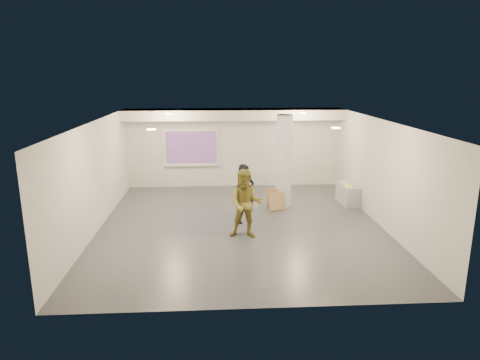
{
  "coord_description": "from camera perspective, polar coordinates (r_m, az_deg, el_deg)",
  "views": [
    {
      "loc": [
        -0.72,
        -11.61,
        4.25
      ],
      "look_at": [
        0.0,
        0.4,
        1.25
      ],
      "focal_mm": 32.0,
      "sensor_mm": 36.0,
      "label": 1
    }
  ],
  "objects": [
    {
      "name": "woman",
      "position": [
        12.39,
        0.64,
        -1.84
      ],
      "size": [
        0.76,
        0.68,
        1.74
      ],
      "primitive_type": "imported",
      "rotation": [
        0.0,
        0.0,
        0.53
      ],
      "color": "black",
      "rests_on": "floor"
    },
    {
      "name": "postit_pad",
      "position": [
        14.51,
        14.56,
        -0.75
      ],
      "size": [
        0.22,
        0.28,
        0.03
      ],
      "primitive_type": "cube",
      "rotation": [
        0.0,
        0.0,
        -0.11
      ],
      "color": "yellow",
      "rests_on": "credenza"
    },
    {
      "name": "soffit_band",
      "position": [
        15.64,
        -0.79,
        8.75
      ],
      "size": [
        8.0,
        1.1,
        0.36
      ],
      "primitive_type": "cube",
      "color": "silver",
      "rests_on": "ceiling"
    },
    {
      "name": "column",
      "position": [
        13.87,
        5.85,
        2.49
      ],
      "size": [
        0.52,
        0.52,
        3.0
      ],
      "primitive_type": "cylinder",
      "color": "silver",
      "rests_on": "floor"
    },
    {
      "name": "downlight_nw",
      "position": [
        14.25,
        -9.49,
        8.7
      ],
      "size": [
        0.22,
        0.22,
        0.02
      ],
      "primitive_type": "cylinder",
      "color": "#EDBA7D",
      "rests_on": "ceiling"
    },
    {
      "name": "papers_stack",
      "position": [
        14.47,
        14.33,
        -0.79
      ],
      "size": [
        0.34,
        0.38,
        0.02
      ],
      "primitive_type": "cube",
      "rotation": [
        0.0,
        0.0,
        -0.34
      ],
      "color": "white",
      "rests_on": "credenza"
    },
    {
      "name": "downlight_sw",
      "position": [
        10.3,
        -11.74,
        6.62
      ],
      "size": [
        0.22,
        0.22,
        0.02
      ],
      "primitive_type": "cylinder",
      "color": "#EDBA7D",
      "rests_on": "ceiling"
    },
    {
      "name": "wall_front",
      "position": [
        7.66,
        2.22,
        -7.05
      ],
      "size": [
        8.0,
        0.01,
        3.0
      ],
      "primitive_type": "cube",
      "color": "silver",
      "rests_on": "floor"
    },
    {
      "name": "credenza",
      "position": [
        14.78,
        14.19,
        -1.83
      ],
      "size": [
        0.54,
        1.15,
        0.66
      ],
      "primitive_type": "cube",
      "rotation": [
        0.0,
        0.0,
        0.07
      ],
      "color": "#999B9E",
      "rests_on": "floor"
    },
    {
      "name": "cardboard_back",
      "position": [
        13.97,
        4.87,
        -2.36
      ],
      "size": [
        0.6,
        0.15,
        0.65
      ],
      "primitive_type": "cube",
      "rotation": [
        -0.08,
        0.0,
        -0.08
      ],
      "color": "#9F7C48",
      "rests_on": "floor"
    },
    {
      "name": "downlight_se",
      "position": [
        10.6,
        12.68,
        6.78
      ],
      "size": [
        0.22,
        0.22,
        0.02
      ],
      "primitive_type": "cylinder",
      "color": "#EDBA7D",
      "rests_on": "ceiling"
    },
    {
      "name": "ceiling",
      "position": [
        11.7,
        0.12,
        7.87
      ],
      "size": [
        8.0,
        9.0,
        0.01
      ],
      "primitive_type": "cube",
      "color": "silver",
      "rests_on": "floor"
    },
    {
      "name": "wall_back",
      "position": [
        16.36,
        -0.87,
        4.32
      ],
      "size": [
        8.0,
        0.01,
        3.0
      ],
      "primitive_type": "cube",
      "color": "silver",
      "rests_on": "floor"
    },
    {
      "name": "wall_right",
      "position": [
        12.83,
        18.24,
        0.91
      ],
      "size": [
        0.01,
        9.0,
        3.0
      ],
      "primitive_type": "cube",
      "color": "silver",
      "rests_on": "floor"
    },
    {
      "name": "floor",
      "position": [
        12.39,
        0.11,
        -6.07
      ],
      "size": [
        8.0,
        9.0,
        0.01
      ],
      "primitive_type": "cube",
      "color": "#35373C",
      "rests_on": "ground"
    },
    {
      "name": "wall_left",
      "position": [
        12.37,
        -18.71,
        0.41
      ],
      "size": [
        0.01,
        9.0,
        3.0
      ],
      "primitive_type": "cube",
      "color": "silver",
      "rests_on": "floor"
    },
    {
      "name": "man",
      "position": [
        11.23,
        0.79,
        -3.2
      ],
      "size": [
        0.99,
        0.83,
        1.86
      ],
      "primitive_type": "imported",
      "rotation": [
        0.0,
        0.0,
        -0.15
      ],
      "color": "olive",
      "rests_on": "floor"
    },
    {
      "name": "projection_screen",
      "position": [
        16.32,
        -6.5,
        4.3
      ],
      "size": [
        2.1,
        0.13,
        1.42
      ],
      "color": "silver",
      "rests_on": "wall_back"
    },
    {
      "name": "downlight_ne",
      "position": [
        14.47,
        8.32,
        8.82
      ],
      "size": [
        0.22,
        0.22,
        0.02
      ],
      "primitive_type": "cylinder",
      "color": "#EDBA7D",
      "rests_on": "ceiling"
    },
    {
      "name": "cardboard_front",
      "position": [
        13.7,
        4.94,
        -2.86
      ],
      "size": [
        0.57,
        0.33,
        0.58
      ],
      "primitive_type": "cube",
      "rotation": [
        -0.3,
        0.0,
        0.2
      ],
      "color": "#9F7C48",
      "rests_on": "floor"
    }
  ]
}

